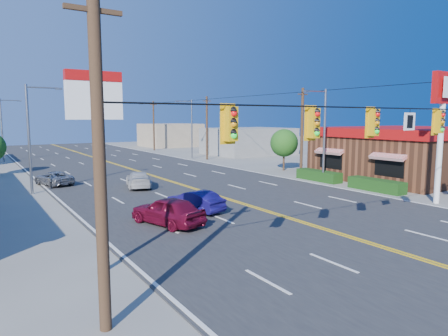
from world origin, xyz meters
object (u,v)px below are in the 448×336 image
signal_span (390,135)px  car_white (139,180)px  car_blue (195,202)px  kfc (406,152)px  car_silver (54,179)px  car_magenta (168,212)px  kfc_pylon (442,111)px  pizza_hut_sign (95,130)px

signal_span → car_white: 20.82m
car_blue → signal_span: bearing=93.4°
kfc → car_silver: (-28.87, 13.01, -1.82)m
signal_span → car_silver: bearing=109.5°
kfc → car_magenta: (-26.15, -3.47, -1.63)m
kfc → car_blue: (-23.53, -1.66, -1.74)m
kfc → kfc_pylon: kfc_pylon is taller
kfc → car_magenta: size_ratio=3.72×
kfc → car_silver: bearing=155.7°
signal_span → car_magenta: signal_span is taller
pizza_hut_sign → car_silver: bearing=84.5°
kfc → pizza_hut_sign: bearing=-165.5°
kfc → pizza_hut_sign: (-30.90, -8.00, 2.80)m
car_magenta → car_white: car_magenta is taller
signal_span → kfc_pylon: 11.87m
pizza_hut_sign → car_silver: size_ratio=1.69×
pizza_hut_sign → car_magenta: (4.75, 4.53, -4.44)m
pizza_hut_sign → car_white: pizza_hut_sign is taller
signal_span → pizza_hut_sign: size_ratio=3.55×
pizza_hut_sign → car_white: bearing=64.9°
signal_span → car_silver: 26.88m
pizza_hut_sign → car_blue: bearing=40.7°
pizza_hut_sign → car_white: size_ratio=1.55×
pizza_hut_sign → car_blue: 10.73m
car_blue → car_silver: car_blue is taller
kfc_pylon → pizza_hut_sign: bearing=180.0°
kfc → car_magenta: 26.43m
car_silver → car_blue: bearing=94.1°
kfc_pylon → car_magenta: size_ratio=1.94×
signal_span → pizza_hut_sign: 11.60m
kfc_pylon → car_blue: 16.84m
car_white → pizza_hut_sign: bearing=80.8°
signal_span → car_blue: 11.72m
car_white → car_silver: bearing=-25.7°
kfc → car_silver: 31.72m
car_blue → car_white: bearing=-106.4°
car_silver → car_magenta: bearing=83.5°
signal_span → car_silver: size_ratio=6.01×
kfc → car_silver: size_ratio=4.03×
pizza_hut_sign → car_magenta: 7.92m
car_magenta → pizza_hut_sign: bearing=26.3°
signal_span → car_magenta: bearing=125.7°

